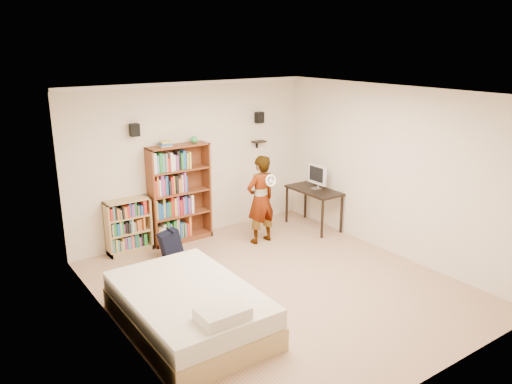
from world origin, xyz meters
TOP-DOWN VIEW (x-y plane):
  - ground at (0.00, 0.00)m, footprint 4.50×5.00m
  - room_shell at (0.00, 0.00)m, footprint 4.52×5.02m
  - crown_molding at (0.00, 0.00)m, footprint 4.50×5.00m
  - speaker_left at (-1.05, 2.40)m, footprint 0.14×0.12m
  - speaker_right at (1.35, 2.40)m, footprint 0.14×0.12m
  - wall_shelf at (1.35, 2.41)m, footprint 0.25×0.16m
  - tall_bookshelf at (-0.35, 2.34)m, footprint 1.07×0.31m
  - low_bookshelf at (-1.28, 2.36)m, footprint 0.72×0.27m
  - computer_desk at (1.96, 1.52)m, footprint 0.54×1.08m
  - imac at (2.01, 1.52)m, footprint 0.13×0.46m
  - daybed at (-1.54, -0.22)m, footprint 1.39×2.13m
  - person at (0.74, 1.50)m, footprint 0.58×0.40m
  - wii_wheel at (0.74, 1.21)m, footprint 0.21×0.08m
  - navy_bag at (-0.82, 1.78)m, footprint 0.36×0.24m

SIDE VIEW (x-z plane):
  - ground at x=0.00m, z-range -0.01..0.01m
  - navy_bag at x=-0.82m, z-range 0.00..0.47m
  - daybed at x=-1.54m, z-range 0.00..0.63m
  - computer_desk at x=1.96m, z-range 0.00..0.74m
  - low_bookshelf at x=-1.28m, z-range 0.00..0.90m
  - person at x=0.74m, z-range 0.00..1.53m
  - tall_bookshelf at x=-0.35m, z-range 0.00..1.69m
  - imac at x=2.01m, z-range 0.74..1.19m
  - wii_wheel at x=0.74m, z-range 1.06..1.27m
  - wall_shelf at x=1.35m, z-range 1.54..1.56m
  - room_shell at x=0.00m, z-range 0.41..3.12m
  - speaker_left at x=-1.05m, z-range 1.90..2.10m
  - speaker_right at x=1.35m, z-range 1.90..2.10m
  - crown_molding at x=0.00m, z-range 2.64..2.70m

